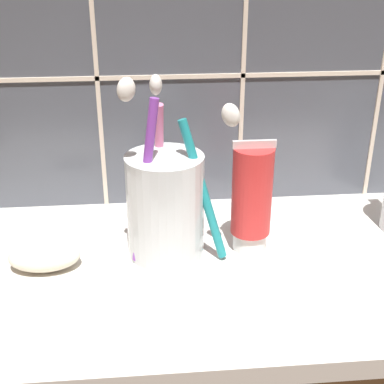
% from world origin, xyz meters
% --- Properties ---
extents(sink_counter, '(0.67, 0.30, 0.02)m').
position_xyz_m(sink_counter, '(0.00, 0.00, 0.01)').
color(sink_counter, silver).
rests_on(sink_counter, ground).
extents(tile_wall_backsplash, '(0.77, 0.02, 0.47)m').
position_xyz_m(tile_wall_backsplash, '(0.00, 0.15, 0.23)').
color(tile_wall_backsplash, '#4C515B').
rests_on(tile_wall_backsplash, ground).
extents(toothbrush_cup, '(0.12, 0.10, 0.19)m').
position_xyz_m(toothbrush_cup, '(-0.08, 0.03, 0.08)').
color(toothbrush_cup, silver).
rests_on(toothbrush_cup, sink_counter).
extents(toothpaste_tube, '(0.04, 0.04, 0.12)m').
position_xyz_m(toothpaste_tube, '(0.01, 0.03, 0.08)').
color(toothpaste_tube, white).
rests_on(toothpaste_tube, sink_counter).
extents(soap_bar, '(0.07, 0.04, 0.03)m').
position_xyz_m(soap_bar, '(-0.20, 0.01, 0.03)').
color(soap_bar, silver).
rests_on(soap_bar, sink_counter).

